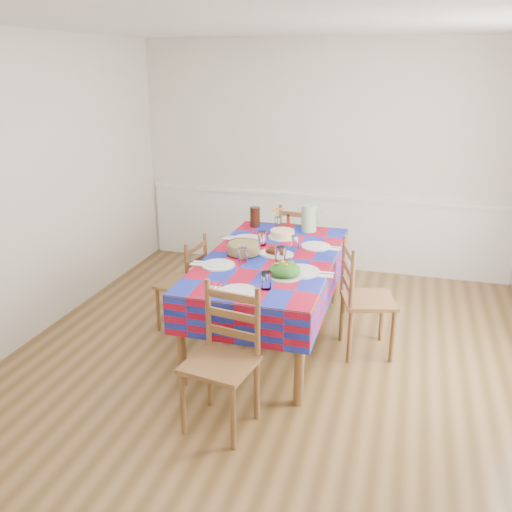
{
  "coord_description": "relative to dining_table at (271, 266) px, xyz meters",
  "views": [
    {
      "loc": [
        1.0,
        -3.89,
        2.42
      ],
      "look_at": [
        -0.21,
        0.28,
        0.87
      ],
      "focal_mm": 38.0,
      "sensor_mm": 36.0,
      "label": 1
    }
  ],
  "objects": [
    {
      "name": "chair_right",
      "position": [
        0.83,
        -0.01,
        -0.22
      ],
      "size": [
        0.54,
        0.56,
        1.02
      ],
      "rotation": [
        0.0,
        0.0,
        1.87
      ],
      "color": "brown",
      "rests_on": "room"
    },
    {
      "name": "salad_platter",
      "position": [
        0.23,
        -0.42,
        0.14
      ],
      "size": [
        0.29,
        0.29,
        0.12
      ],
      "color": "white",
      "rests_on": "dining_table"
    },
    {
      "name": "name_card",
      "position": [
        -0.03,
        -0.99,
        0.1
      ],
      "size": [
        0.09,
        0.03,
        0.02
      ],
      "primitive_type": "cube",
      "color": "white",
      "rests_on": "dining_table"
    },
    {
      "name": "meat_platter",
      "position": [
        0.03,
        0.06,
        0.12
      ],
      "size": [
        0.32,
        0.23,
        0.06
      ],
      "color": "white",
      "rests_on": "dining_table"
    },
    {
      "name": "chair_near",
      "position": [
        0.01,
        -1.31,
        -0.22
      ],
      "size": [
        0.51,
        0.49,
        1.01
      ],
      "rotation": [
        0.0,
        0.0,
        -0.16
      ],
      "color": "brown",
      "rests_on": "room"
    },
    {
      "name": "setting_left_far",
      "position": [
        -0.28,
        0.36,
        0.12
      ],
      "size": [
        0.52,
        0.31,
        0.14
      ],
      "rotation": [
        0.0,
        0.0,
        1.57
      ],
      "color": "white",
      "rests_on": "dining_table"
    },
    {
      "name": "flower_vase",
      "position": [
        -0.15,
        0.85,
        0.18
      ],
      "size": [
        0.14,
        0.12,
        0.23
      ],
      "color": "white",
      "rests_on": "dining_table"
    },
    {
      "name": "cake",
      "position": [
        -0.03,
        0.56,
        0.13
      ],
      "size": [
        0.28,
        0.28,
        0.08
      ],
      "color": "white",
      "rests_on": "dining_table"
    },
    {
      "name": "setting_right_far",
      "position": [
        0.28,
        0.33,
        0.12
      ],
      "size": [
        0.51,
        0.29,
        0.13
      ],
      "rotation": [
        0.0,
        0.0,
        -1.57
      ],
      "color": "white",
      "rests_on": "dining_table"
    },
    {
      "name": "pasta_bowl",
      "position": [
        -0.25,
        -0.0,
        0.14
      ],
      "size": [
        0.3,
        0.3,
        0.11
      ],
      "color": "white",
      "rests_on": "dining_table"
    },
    {
      "name": "green_pitcher",
      "position": [
        0.18,
        0.86,
        0.22
      ],
      "size": [
        0.15,
        0.15,
        0.26
      ],
      "primitive_type": "cylinder",
      "color": "#9FCB8F",
      "rests_on": "dining_table"
    },
    {
      "name": "setting_right_near",
      "position": [
        0.26,
        -0.25,
        0.12
      ],
      "size": [
        0.6,
        0.35,
        0.15
      ],
      "rotation": [
        0.0,
        0.0,
        -1.57
      ],
      "color": "white",
      "rests_on": "dining_table"
    },
    {
      "name": "wainscot",
      "position": [
        0.13,
        2.01,
        -0.23
      ],
      "size": [
        4.41,
        0.06,
        0.92
      ],
      "color": "white",
      "rests_on": "room"
    },
    {
      "name": "dining_table",
      "position": [
        0.0,
        0.0,
        0.0
      ],
      "size": [
        1.11,
        2.07,
        0.81
      ],
      "color": "brown",
      "rests_on": "room"
    },
    {
      "name": "hot_sauce",
      "position": [
        -0.05,
        0.91,
        0.16
      ],
      "size": [
        0.03,
        0.03,
        0.14
      ],
      "primitive_type": "cylinder",
      "color": "#B3260E",
      "rests_on": "dining_table"
    },
    {
      "name": "setting_left_near",
      "position": [
        -0.31,
        -0.3,
        0.12
      ],
      "size": [
        0.52,
        0.31,
        0.14
      ],
      "rotation": [
        0.0,
        0.0,
        1.57
      ],
      "color": "white",
      "rests_on": "dining_table"
    },
    {
      "name": "chair_left",
      "position": [
        -0.83,
        -0.01,
        -0.26
      ],
      "size": [
        0.43,
        0.45,
        0.91
      ],
      "rotation": [
        0.0,
        0.0,
        -1.7
      ],
      "color": "brown",
      "rests_on": "room"
    },
    {
      "name": "tea_pitcher",
      "position": [
        -0.39,
        0.85,
        0.19
      ],
      "size": [
        0.1,
        0.1,
        0.21
      ],
      "primitive_type": "cylinder",
      "color": "black",
      "rests_on": "dining_table"
    },
    {
      "name": "room",
      "position": [
        0.13,
        -0.47,
        0.63
      ],
      "size": [
        4.58,
        5.08,
        2.78
      ],
      "color": "brown",
      "rests_on": "ground"
    },
    {
      "name": "chair_far",
      "position": [
        -0.0,
        1.31,
        -0.24
      ],
      "size": [
        0.47,
        0.45,
        0.97
      ],
      "rotation": [
        0.0,
        0.0,
        3.04
      ],
      "color": "brown",
      "rests_on": "room"
    },
    {
      "name": "serving_utensils",
      "position": [
        0.16,
        -0.14,
        0.09
      ],
      "size": [
        0.13,
        0.29,
        0.01
      ],
      "color": "black",
      "rests_on": "dining_table"
    },
    {
      "name": "setting_near_head",
      "position": [
        0.03,
        -0.79,
        0.12
      ],
      "size": [
        0.46,
        0.31,
        0.14
      ],
      "color": "white",
      "rests_on": "dining_table"
    }
  ]
}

